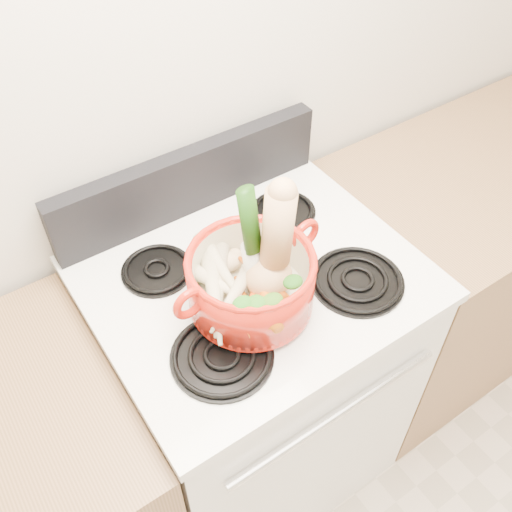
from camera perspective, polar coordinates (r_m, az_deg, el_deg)
wall_back at (r=1.40m, az=-8.63°, el=16.85°), size 3.50×0.02×2.60m
stove_body at (r=1.78m, az=-0.16°, el=-12.43°), size 0.76×0.65×0.92m
cooktop at (r=1.39m, az=-0.20°, el=-2.25°), size 0.78×0.67×0.03m
control_backsplash at (r=1.51m, az=-6.65°, el=7.51°), size 0.76×0.05×0.18m
oven_handle at (r=1.37m, az=8.08°, el=-15.43°), size 0.60×0.02×0.02m
counter_right at (r=2.33m, az=22.20°, el=1.12°), size 1.36×0.65×0.90m
burner_front_left at (r=1.23m, az=-3.42°, el=-9.88°), size 0.22×0.22×0.02m
burner_front_right at (r=1.38m, az=10.12°, el=-2.36°), size 0.22×0.22×0.02m
burner_back_left at (r=1.40m, az=-9.89°, el=-1.29°), size 0.17×0.17×0.02m
burner_back_right at (r=1.53m, az=2.76°, el=4.59°), size 0.17×0.17×0.02m
dutch_oven at (r=1.25m, az=-0.51°, el=-2.53°), size 0.30×0.30×0.14m
pot_handle_left at (r=1.16m, az=-6.68°, el=-4.71°), size 0.08×0.02×0.08m
pot_handle_right at (r=1.29m, az=4.97°, el=2.21°), size 0.08×0.02×0.08m
squash at (r=1.19m, az=1.37°, el=0.86°), size 0.17×0.15×0.29m
leek at (r=1.19m, az=-0.31°, el=1.34°), size 0.06×0.09×0.29m
ginger at (r=1.32m, az=-2.90°, el=-0.60°), size 0.09×0.08×0.04m
parsnip_0 at (r=1.26m, az=-3.80°, el=-3.35°), size 0.17×0.22×0.06m
parsnip_1 at (r=1.24m, az=-4.15°, el=-4.16°), size 0.14×0.23×0.07m
parsnip_2 at (r=1.25m, az=-3.25°, el=-3.01°), size 0.11×0.17×0.05m
parsnip_3 at (r=1.22m, az=-2.62°, el=-4.47°), size 0.17×0.11×0.05m
parsnip_4 at (r=1.27m, az=-3.43°, el=-1.25°), size 0.06×0.22×0.06m
carrot_0 at (r=1.24m, az=-0.96°, el=-4.99°), size 0.07×0.17×0.05m
carrot_1 at (r=1.22m, az=-0.50°, el=-5.00°), size 0.14×0.14×0.05m
carrot_2 at (r=1.26m, az=0.84°, el=-2.64°), size 0.05×0.18×0.05m
carrot_3 at (r=1.22m, az=0.50°, el=-4.60°), size 0.11×0.11×0.04m
carrot_4 at (r=1.22m, az=0.91°, el=-4.11°), size 0.09×0.18×0.05m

